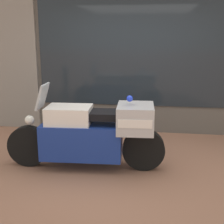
% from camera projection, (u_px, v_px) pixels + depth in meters
% --- Properties ---
extents(ground_plane, '(60.00, 60.00, 0.00)m').
position_uv_depth(ground_plane, '(122.00, 167.00, 4.64)').
color(ground_plane, '#8E604C').
extents(shop_building, '(5.93, 0.55, 3.34)m').
position_uv_depth(shop_building, '(112.00, 47.00, 6.22)').
color(shop_building, '#56514C').
rests_on(shop_building, ground).
extents(window_display, '(4.46, 0.30, 1.90)m').
position_uv_depth(window_display, '(154.00, 107.00, 6.42)').
color(window_display, slate).
rests_on(window_display, ground).
extents(paramedic_motorcycle, '(2.33, 0.65, 1.24)m').
position_uv_depth(paramedic_motorcycle, '(93.00, 132.00, 4.51)').
color(paramedic_motorcycle, black).
rests_on(paramedic_motorcycle, ground).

